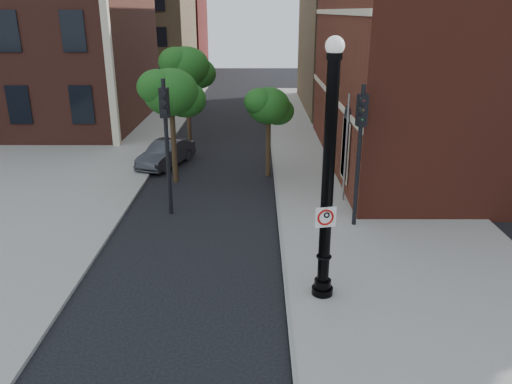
{
  "coord_description": "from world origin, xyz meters",
  "views": [
    {
      "loc": [
        1.25,
        -11.4,
        7.55
      ],
      "look_at": [
        1.2,
        2.0,
        2.67
      ],
      "focal_mm": 35.0,
      "sensor_mm": 36.0,
      "label": 1
    }
  ],
  "objects_px": {
    "lamppost": "(328,188)",
    "traffic_signal_left": "(166,125)",
    "parked_car": "(166,154)",
    "no_parking_sign": "(326,217)",
    "traffic_signal_right": "(360,134)"
  },
  "relations": [
    {
      "from": "no_parking_sign",
      "to": "traffic_signal_left",
      "type": "height_order",
      "value": "traffic_signal_left"
    },
    {
      "from": "traffic_signal_left",
      "to": "parked_car",
      "type": "bearing_deg",
      "value": 104.61
    },
    {
      "from": "no_parking_sign",
      "to": "traffic_signal_left",
      "type": "bearing_deg",
      "value": 118.16
    },
    {
      "from": "traffic_signal_left",
      "to": "traffic_signal_right",
      "type": "bearing_deg",
      "value": -7.3
    },
    {
      "from": "lamppost",
      "to": "traffic_signal_left",
      "type": "distance_m",
      "value": 8.05
    },
    {
      "from": "no_parking_sign",
      "to": "parked_car",
      "type": "height_order",
      "value": "no_parking_sign"
    },
    {
      "from": "traffic_signal_right",
      "to": "no_parking_sign",
      "type": "bearing_deg",
      "value": -120.63
    },
    {
      "from": "lamppost",
      "to": "traffic_signal_left",
      "type": "height_order",
      "value": "lamppost"
    },
    {
      "from": "no_parking_sign",
      "to": "traffic_signal_right",
      "type": "bearing_deg",
      "value": 58.87
    },
    {
      "from": "parked_car",
      "to": "traffic_signal_left",
      "type": "bearing_deg",
      "value": -57.84
    },
    {
      "from": "lamppost",
      "to": "traffic_signal_left",
      "type": "bearing_deg",
      "value": 130.56
    },
    {
      "from": "lamppost",
      "to": "no_parking_sign",
      "type": "bearing_deg",
      "value": -100.93
    },
    {
      "from": "lamppost",
      "to": "traffic_signal_left",
      "type": "xyz_separation_m",
      "value": [
        -5.23,
        6.11,
        0.3
      ]
    },
    {
      "from": "parked_car",
      "to": "no_parking_sign",
      "type": "bearing_deg",
      "value": -42.19
    },
    {
      "from": "no_parking_sign",
      "to": "traffic_signal_right",
      "type": "height_order",
      "value": "traffic_signal_right"
    }
  ]
}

